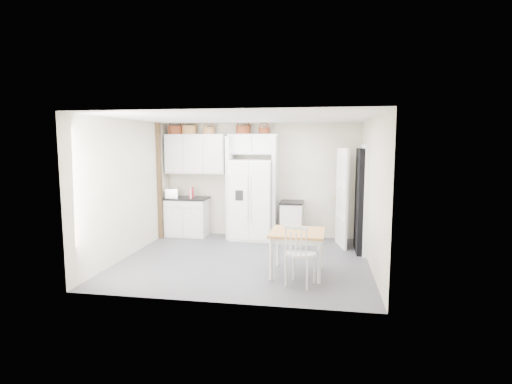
# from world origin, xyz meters

# --- Properties ---
(floor) EXTENTS (4.50, 4.50, 0.00)m
(floor) POSITION_xyz_m (0.00, 0.00, 0.00)
(floor) COLOR #4F4F51
(floor) RESTS_ON ground
(ceiling) EXTENTS (4.50, 4.50, 0.00)m
(ceiling) POSITION_xyz_m (0.00, 0.00, 2.60)
(ceiling) COLOR white
(ceiling) RESTS_ON wall_back
(wall_back) EXTENTS (4.50, 0.00, 4.50)m
(wall_back) POSITION_xyz_m (0.00, 2.00, 1.30)
(wall_back) COLOR #B2A996
(wall_back) RESTS_ON floor
(wall_left) EXTENTS (0.00, 4.00, 4.00)m
(wall_left) POSITION_xyz_m (-2.25, 0.00, 1.30)
(wall_left) COLOR #B2A996
(wall_left) RESTS_ON floor
(wall_right) EXTENTS (0.00, 4.00, 4.00)m
(wall_right) POSITION_xyz_m (2.25, 0.00, 1.30)
(wall_right) COLOR #B2A996
(wall_right) RESTS_ON floor
(refrigerator) EXTENTS (0.92, 0.74, 1.78)m
(refrigerator) POSITION_xyz_m (-0.15, 1.66, 0.89)
(refrigerator) COLOR white
(refrigerator) RESTS_ON floor
(base_cab_left) EXTENTS (0.93, 0.59, 0.86)m
(base_cab_left) POSITION_xyz_m (-1.69, 1.70, 0.43)
(base_cab_left) COLOR silver
(base_cab_left) RESTS_ON floor
(base_cab_right) EXTENTS (0.47, 0.56, 0.83)m
(base_cab_right) POSITION_xyz_m (0.74, 1.70, 0.41)
(base_cab_right) COLOR silver
(base_cab_right) RESTS_ON floor
(dining_table) EXTENTS (0.90, 0.90, 0.72)m
(dining_table) POSITION_xyz_m (1.01, -0.64, 0.36)
(dining_table) COLOR #A26A33
(dining_table) RESTS_ON floor
(windsor_chair) EXTENTS (0.60, 0.57, 1.00)m
(windsor_chair) POSITION_xyz_m (1.09, -1.13, 0.50)
(windsor_chair) COLOR silver
(windsor_chair) RESTS_ON floor
(counter_left) EXTENTS (0.97, 0.63, 0.04)m
(counter_left) POSITION_xyz_m (-1.69, 1.70, 0.88)
(counter_left) COLOR black
(counter_left) RESTS_ON base_cab_left
(counter_right) EXTENTS (0.51, 0.60, 0.04)m
(counter_right) POSITION_xyz_m (0.74, 1.70, 0.84)
(counter_right) COLOR black
(counter_right) RESTS_ON base_cab_right
(toaster) EXTENTS (0.32, 0.21, 0.20)m
(toaster) POSITION_xyz_m (-2.03, 1.63, 1.00)
(toaster) COLOR silver
(toaster) RESTS_ON counter_left
(cookbook_red) EXTENTS (0.07, 0.17, 0.24)m
(cookbook_red) POSITION_xyz_m (-1.55, 1.62, 1.02)
(cookbook_red) COLOR #BA2A38
(cookbook_red) RESTS_ON counter_left
(cookbook_cream) EXTENTS (0.07, 0.17, 0.24)m
(cookbook_cream) POSITION_xyz_m (-1.56, 1.62, 1.02)
(cookbook_cream) COLOR beige
(cookbook_cream) RESTS_ON counter_left
(basket_upper_a) EXTENTS (0.33, 0.33, 0.19)m
(basket_upper_a) POSITION_xyz_m (-1.98, 1.83, 2.44)
(basket_upper_a) COLOR #612B14
(basket_upper_a) RESTS_ON upper_cabinet
(basket_upper_b) EXTENTS (0.34, 0.34, 0.20)m
(basket_upper_b) POSITION_xyz_m (-1.64, 1.83, 2.45)
(basket_upper_b) COLOR brown
(basket_upper_b) RESTS_ON upper_cabinet
(basket_upper_c) EXTENTS (0.27, 0.27, 0.15)m
(basket_upper_c) POSITION_xyz_m (-1.18, 1.83, 2.43)
(basket_upper_c) COLOR brown
(basket_upper_c) RESTS_ON upper_cabinet
(basket_bridge_a) EXTENTS (0.33, 0.33, 0.18)m
(basket_bridge_a) POSITION_xyz_m (-0.39, 1.83, 2.44)
(basket_bridge_a) COLOR #612B14
(basket_bridge_a) RESTS_ON bridge_cabinet
(basket_bridge_b) EXTENTS (0.25, 0.25, 0.14)m
(basket_bridge_b) POSITION_xyz_m (0.09, 1.83, 2.42)
(basket_bridge_b) COLOR #612B14
(basket_bridge_b) RESTS_ON bridge_cabinet
(upper_cabinet) EXTENTS (1.40, 0.34, 0.90)m
(upper_cabinet) POSITION_xyz_m (-1.50, 1.83, 1.90)
(upper_cabinet) COLOR silver
(upper_cabinet) RESTS_ON wall_back
(bridge_cabinet) EXTENTS (1.12, 0.34, 0.45)m
(bridge_cabinet) POSITION_xyz_m (-0.15, 1.83, 2.12)
(bridge_cabinet) COLOR silver
(bridge_cabinet) RESTS_ON wall_back
(fridge_panel_left) EXTENTS (0.08, 0.60, 2.30)m
(fridge_panel_left) POSITION_xyz_m (-0.66, 1.70, 1.15)
(fridge_panel_left) COLOR silver
(fridge_panel_left) RESTS_ON floor
(fridge_panel_right) EXTENTS (0.08, 0.60, 2.30)m
(fridge_panel_right) POSITION_xyz_m (0.36, 1.70, 1.15)
(fridge_panel_right) COLOR silver
(fridge_panel_right) RESTS_ON floor
(trim_post) EXTENTS (0.09, 0.09, 2.60)m
(trim_post) POSITION_xyz_m (-2.20, 1.35, 1.30)
(trim_post) COLOR #3D2A19
(trim_post) RESTS_ON floor
(doorway_void) EXTENTS (0.18, 0.85, 2.05)m
(doorway_void) POSITION_xyz_m (2.16, 1.00, 1.02)
(doorway_void) COLOR black
(doorway_void) RESTS_ON floor
(door_slab) EXTENTS (0.21, 0.79, 2.05)m
(door_slab) POSITION_xyz_m (1.80, 1.33, 1.02)
(door_slab) COLOR white
(door_slab) RESTS_ON floor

